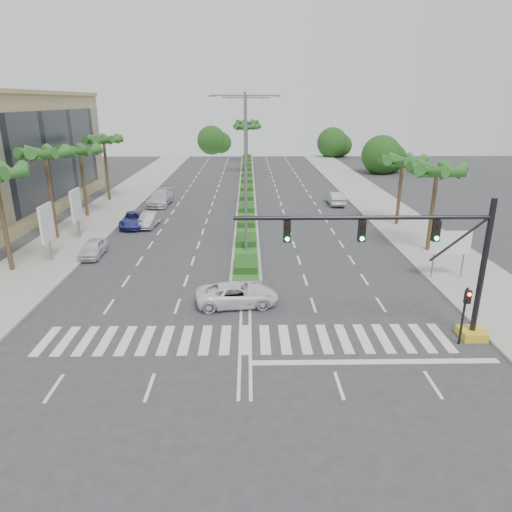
{
  "coord_description": "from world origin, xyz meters",
  "views": [
    {
      "loc": [
        0.19,
        -20.42,
        11.43
      ],
      "look_at": [
        0.62,
        4.27,
        3.0
      ],
      "focal_mm": 32.0,
      "sensor_mm": 36.0,
      "label": 1
    }
  ],
  "objects_px": {
    "car_parked_a": "(93,248)",
    "car_crossing": "(237,294)",
    "car_parked_c": "(134,219)",
    "car_parked_d": "(160,198)",
    "car_right": "(336,198)",
    "car_parked_b": "(149,220)"
  },
  "relations": [
    {
      "from": "car_crossing",
      "to": "car_parked_c",
      "type": "bearing_deg",
      "value": 23.07
    },
    {
      "from": "car_parked_a",
      "to": "car_right",
      "type": "distance_m",
      "value": 28.66
    },
    {
      "from": "car_parked_c",
      "to": "car_right",
      "type": "xyz_separation_m",
      "value": [
        21.0,
        9.41,
        0.07
      ]
    },
    {
      "from": "car_parked_b",
      "to": "car_crossing",
      "type": "bearing_deg",
      "value": -59.14
    },
    {
      "from": "car_crossing",
      "to": "car_parked_a",
      "type": "bearing_deg",
      "value": 44.6
    },
    {
      "from": "car_parked_c",
      "to": "car_parked_d",
      "type": "distance_m",
      "value": 9.46
    },
    {
      "from": "car_parked_c",
      "to": "car_parked_d",
      "type": "height_order",
      "value": "car_parked_d"
    },
    {
      "from": "car_parked_b",
      "to": "car_parked_d",
      "type": "xyz_separation_m",
      "value": [
        -0.63,
        9.47,
        0.13
      ]
    },
    {
      "from": "car_parked_d",
      "to": "car_right",
      "type": "xyz_separation_m",
      "value": [
        20.24,
        -0.01,
        -0.06
      ]
    },
    {
      "from": "car_parked_c",
      "to": "car_parked_d",
      "type": "relative_size",
      "value": 0.88
    },
    {
      "from": "car_parked_d",
      "to": "car_crossing",
      "type": "height_order",
      "value": "car_parked_d"
    },
    {
      "from": "car_parked_c",
      "to": "car_parked_d",
      "type": "xyz_separation_m",
      "value": [
        0.76,
        9.42,
        0.12
      ]
    },
    {
      "from": "car_parked_b",
      "to": "car_parked_a",
      "type": "bearing_deg",
      "value": -101.3
    },
    {
      "from": "car_parked_a",
      "to": "car_crossing",
      "type": "relative_size",
      "value": 0.79
    },
    {
      "from": "car_parked_c",
      "to": "car_right",
      "type": "height_order",
      "value": "car_right"
    },
    {
      "from": "car_parked_b",
      "to": "car_crossing",
      "type": "height_order",
      "value": "car_parked_b"
    },
    {
      "from": "car_parked_c",
      "to": "car_crossing",
      "type": "xyz_separation_m",
      "value": [
        10.2,
        -17.92,
        -0.02
      ]
    },
    {
      "from": "car_parked_c",
      "to": "car_parked_d",
      "type": "bearing_deg",
      "value": 82.3
    },
    {
      "from": "car_right",
      "to": "car_parked_a",
      "type": "bearing_deg",
      "value": 39.75
    },
    {
      "from": "car_parked_a",
      "to": "car_parked_c",
      "type": "distance_m",
      "value": 8.89
    },
    {
      "from": "car_right",
      "to": "car_parked_b",
      "type": "bearing_deg",
      "value": 25.99
    },
    {
      "from": "car_crossing",
      "to": "car_right",
      "type": "bearing_deg",
      "value": -28.14
    }
  ]
}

